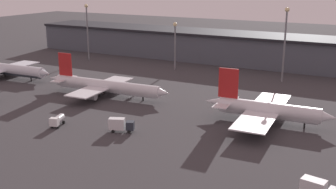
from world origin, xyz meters
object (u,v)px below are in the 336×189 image
object	(u,v)px
airplane_0	(3,69)
service_vehicle_1	(57,120)
airplane_1	(105,86)
service_vehicle_0	(120,124)
service_vehicle_2	(319,189)
airplane_2	(267,110)

from	to	relation	value
airplane_0	service_vehicle_1	size ratio (longest dim) A/B	8.05
airplane_0	airplane_1	world-z (taller)	airplane_0
service_vehicle_0	service_vehicle_2	distance (m)	54.06
airplane_0	service_vehicle_2	bearing A→B (deg)	-20.76
airplane_1	service_vehicle_2	world-z (taller)	airplane_1
service_vehicle_2	airplane_0	bearing A→B (deg)	172.87
airplane_2	airplane_1	bearing A→B (deg)	175.58
airplane_0	service_vehicle_0	size ratio (longest dim) A/B	6.82
service_vehicle_0	service_vehicle_1	xyz separation A→B (m)	(-18.12, -4.43, -0.39)
airplane_2	service_vehicle_1	bearing A→B (deg)	-152.42
airplane_2	airplane_0	bearing A→B (deg)	174.93
service_vehicle_2	airplane_1	bearing A→B (deg)	163.78
airplane_0	airplane_1	size ratio (longest dim) A/B	0.98
airplane_1	service_vehicle_1	xyz separation A→B (m)	(6.65, -31.31, -1.82)
service_vehicle_1	service_vehicle_2	distance (m)	71.24
airplane_0	service_vehicle_0	xyz separation A→B (m)	(77.67, -29.24, -1.67)
airplane_2	service_vehicle_0	bearing A→B (deg)	-144.80
airplane_1	service_vehicle_1	size ratio (longest dim) A/B	8.22
airplane_1	service_vehicle_2	bearing A→B (deg)	-29.85
service_vehicle_1	service_vehicle_0	bearing A→B (deg)	86.89
airplane_1	airplane_2	bearing A→B (deg)	-4.42
airplane_1	service_vehicle_2	size ratio (longest dim) A/B	6.55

